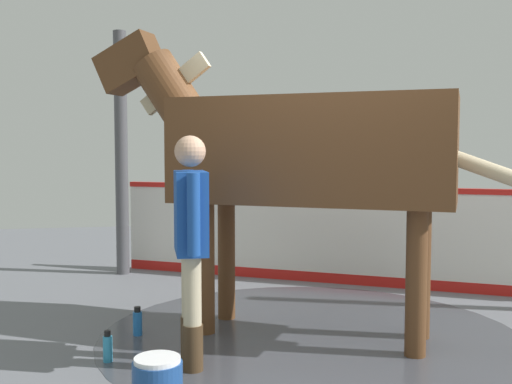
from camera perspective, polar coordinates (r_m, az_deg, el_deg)
name	(u,v)px	position (r m, az deg, el deg)	size (l,w,h in m)	color
ground_plane	(347,346)	(5.07, 8.61, -14.19)	(16.00, 16.00, 0.02)	slate
wet_patch	(311,335)	(5.28, 5.25, -13.30)	(3.58, 3.58, 0.00)	#42444C
barrier_wall	(354,239)	(7.11, 9.30, -4.42)	(5.13, 3.06, 1.15)	white
roof_post_near	(121,154)	(7.74, -12.61, 3.54)	(0.16, 0.16, 3.03)	#4C4C51
horse	(298,151)	(5.07, 4.04, 3.86)	(3.24, 2.11, 2.63)	brown
handler	(191,234)	(4.37, -6.18, -3.98)	(0.23, 0.67, 1.67)	#47331E
wash_bucket	(158,381)	(3.96, -9.30, -17.20)	(0.31, 0.31, 0.29)	#1E478C
bottle_shampoo	(108,347)	(4.74, -13.84, -14.08)	(0.07, 0.07, 0.24)	#3399CC
bottle_spray	(138,322)	(5.31, -11.14, -11.99)	(0.08, 0.08, 0.25)	blue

